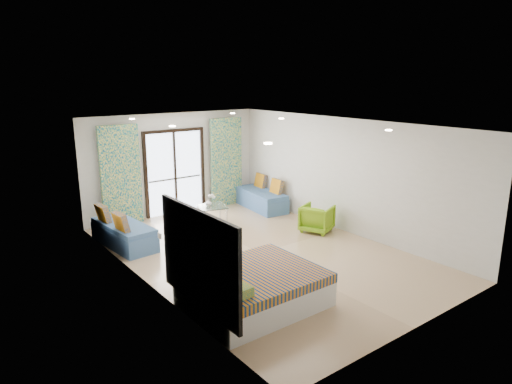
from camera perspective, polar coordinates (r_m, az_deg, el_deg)
floor at (r=9.71m, az=0.47°, el=-7.61°), size 5.00×7.50×0.01m
ceiling at (r=9.06m, az=0.50°, el=8.46°), size 5.00×7.50×0.01m
wall_back at (r=12.41m, az=-10.19°, el=3.48°), size 5.00×0.01×2.70m
wall_front at (r=6.85m, az=20.15°, el=-5.92°), size 5.00×0.01×2.70m
wall_left at (r=8.06m, az=-13.73°, el=-2.46°), size 0.01×7.50×2.70m
wall_right at (r=10.97m, az=10.88°, el=2.06°), size 0.01×7.50×2.70m
balcony_door at (r=12.40m, az=-10.11°, el=3.05°), size 1.76×0.08×2.28m
balcony_rail at (r=12.47m, az=-10.07°, el=1.66°), size 1.52×0.03×0.04m
curtain_left at (r=11.65m, az=-16.54°, el=1.93°), size 1.00×0.10×2.50m
curtain_right at (r=13.04m, az=-3.74°, el=3.74°), size 1.00×0.10×2.50m
downlight_a at (r=6.65m, az=1.51°, el=6.10°), size 0.12×0.12×0.02m
downlight_b at (r=8.66m, az=16.24°, el=7.44°), size 0.12×0.12×0.02m
downlight_c at (r=9.16m, az=-10.42°, el=8.10°), size 0.12×0.12×0.02m
downlight_d at (r=10.72m, az=3.18°, el=9.16°), size 0.12×0.12×0.02m
downlight_e at (r=10.98m, az=-15.24°, el=8.81°), size 0.12×0.12×0.02m
downlight_f at (r=12.30m, az=-2.95°, el=9.80°), size 0.12×0.12×0.02m
headboard at (r=6.71m, az=-7.20°, el=-8.30°), size 0.06×2.10×1.50m
switch_plate at (r=7.75m, az=-11.95°, el=-5.38°), size 0.02×0.10×0.10m
bed at (r=7.51m, az=-0.39°, el=-11.92°), size 2.08×1.69×0.72m
daybed_left at (r=10.43m, az=-16.26°, el=-5.00°), size 0.87×1.88×0.90m
daybed_right at (r=12.85m, az=0.68°, el=-0.82°), size 0.91×1.88×0.90m
coffee_table at (r=11.56m, az=-5.51°, el=-2.00°), size 0.83×0.83×0.78m
vase at (r=11.56m, az=-5.97°, el=-1.34°), size 0.20×0.21×0.16m
armchair at (r=11.00m, az=7.64°, el=-3.13°), size 0.87×0.89×0.71m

